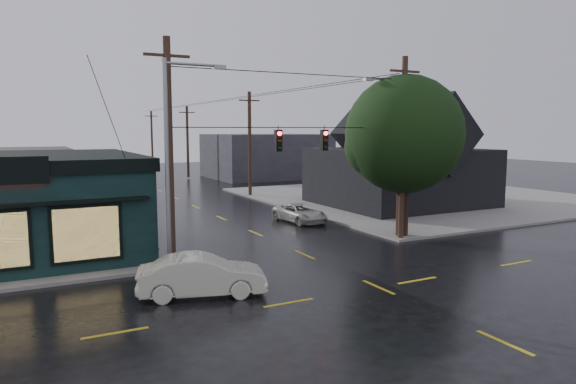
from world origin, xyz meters
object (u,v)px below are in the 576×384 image
utility_pole_ne (400,240)px  utility_pole_nw (173,268)px  corner_tree (404,135)px  suv_silver (300,213)px  sedan_cream (202,275)px

utility_pole_ne → utility_pole_nw: bearing=180.0°
corner_tree → suv_silver: corner_tree is taller
sedan_cream → suv_silver: sedan_cream is taller
utility_pole_nw → sedan_cream: utility_pole_nw is taller
utility_pole_nw → sedan_cream: size_ratio=2.14×
utility_pole_ne → sedan_cream: bearing=-161.7°
corner_tree → utility_pole_nw: size_ratio=0.90×
utility_pole_nw → suv_silver: utility_pole_nw is taller
utility_pole_nw → sedan_cream: (-0.00, -4.29, 0.78)m
corner_tree → sedan_cream: 15.22m
utility_pole_nw → suv_silver: (10.68, 7.60, 0.61)m
corner_tree → utility_pole_ne: (-0.50, -0.50, -5.92)m
utility_pole_ne → suv_silver: utility_pole_ne is taller
corner_tree → utility_pole_ne: size_ratio=0.90×
utility_pole_nw → suv_silver: size_ratio=2.32×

